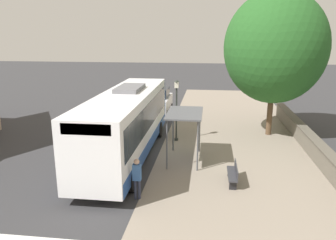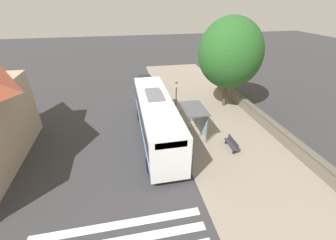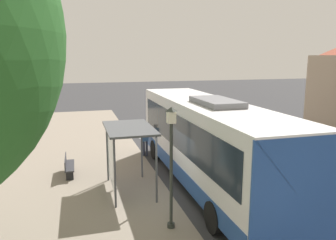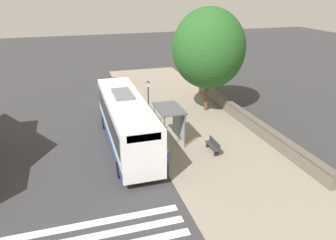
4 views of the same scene
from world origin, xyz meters
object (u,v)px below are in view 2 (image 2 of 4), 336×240
object	(u,v)px
bus_shelter	(196,113)
pedestrian	(191,160)
parked_car_behind_bus	(146,87)
bus	(156,118)
bench	(232,144)
street_lamp_near	(176,97)
shade_tree	(230,53)

from	to	relation	value
bus_shelter	pedestrian	bearing A→B (deg)	69.08
parked_car_behind_bus	bus_shelter	bearing A→B (deg)	107.06
bus	bench	world-z (taller)	bus
pedestrian	bus	bearing A→B (deg)	-71.52
parked_car_behind_bus	bus	bearing A→B (deg)	88.85
pedestrian	bench	bearing A→B (deg)	-153.57
pedestrian	street_lamp_near	world-z (taller)	street_lamp_near
bench	street_lamp_near	xyz separation A→B (m)	(3.19, -5.79, 1.84)
bus	bench	size ratio (longest dim) A/B	6.73
bus_shelter	parked_car_behind_bus	size ratio (longest dim) A/B	0.69
pedestrian	shade_tree	distance (m)	12.89
bus	pedestrian	world-z (taller)	bus
shade_tree	parked_car_behind_bus	bearing A→B (deg)	-30.54
bus	bus_shelter	xyz separation A→B (m)	(-3.33, 0.25, 0.25)
bus_shelter	bench	world-z (taller)	bus_shelter
bench	pedestrian	bearing A→B (deg)	26.43
street_lamp_near	shade_tree	size ratio (longest dim) A/B	0.42
bench	street_lamp_near	size ratio (longest dim) A/B	0.45
bus_shelter	bench	size ratio (longest dim) A/B	1.74
street_lamp_near	parked_car_behind_bus	size ratio (longest dim) A/B	0.88
parked_car_behind_bus	shade_tree	bearing A→B (deg)	149.46
bus_shelter	bench	xyz separation A→B (m)	(-2.26, 2.54, -1.72)
bus_shelter	bench	distance (m)	3.81
shade_tree	parked_car_behind_bus	size ratio (longest dim) A/B	2.10
bus_shelter	street_lamp_near	xyz separation A→B (m)	(0.93, -3.25, 0.12)
bus_shelter	shade_tree	world-z (taller)	shade_tree
street_lamp_near	parked_car_behind_bus	world-z (taller)	street_lamp_near
pedestrian	parked_car_behind_bus	size ratio (longest dim) A/B	0.40
bus	shade_tree	world-z (taller)	shade_tree
pedestrian	street_lamp_near	distance (m)	7.92
bus_shelter	bus	bearing A→B (deg)	-4.24
street_lamp_near	shade_tree	xyz separation A→B (m)	(-6.02, -2.09, 3.42)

